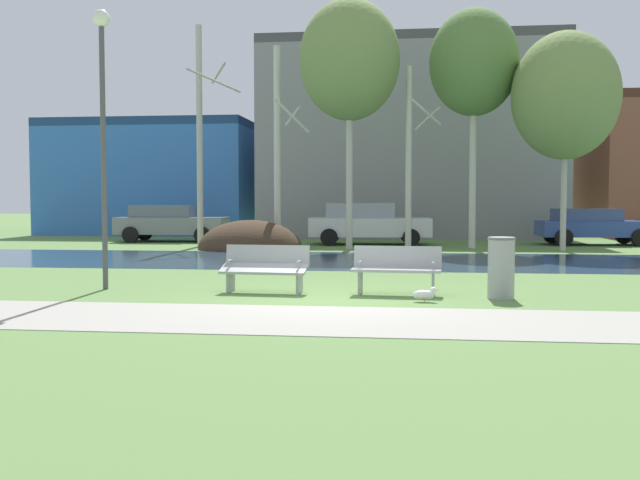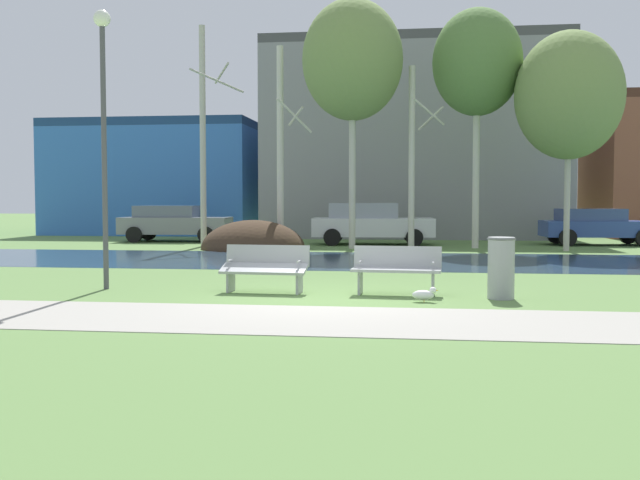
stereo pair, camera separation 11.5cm
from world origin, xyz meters
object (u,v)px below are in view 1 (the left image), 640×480
(streetlamp, at_px, (103,103))
(parked_hatch_third_blue, at_px, (592,225))
(bench_right, at_px, (397,269))
(seagull, at_px, (425,294))
(trash_bin, at_px, (501,267))
(bench_left, at_px, (265,267))
(parked_van_nearest_grey, at_px, (170,222))
(parked_sedan_second_white, at_px, (367,223))

(streetlamp, bearing_deg, parked_hatch_third_blue, 50.39)
(bench_right, height_order, parked_hatch_third_blue, parked_hatch_third_blue)
(seagull, bearing_deg, bench_right, 117.87)
(bench_right, distance_m, trash_bin, 1.84)
(trash_bin, relative_size, seagull, 2.43)
(bench_left, height_order, streetlamp, streetlamp)
(streetlamp, bearing_deg, bench_left, -1.80)
(parked_van_nearest_grey, bearing_deg, streetlamp, -75.95)
(parked_sedan_second_white, bearing_deg, bench_left, -94.17)
(bench_right, bearing_deg, bench_left, 180.00)
(trash_bin, height_order, parked_hatch_third_blue, parked_hatch_third_blue)
(parked_sedan_second_white, bearing_deg, bench_right, -84.68)
(streetlamp, distance_m, parked_sedan_second_white, 15.33)
(bench_left, distance_m, seagull, 3.08)
(trash_bin, distance_m, streetlamp, 7.96)
(bench_left, relative_size, bench_right, 1.00)
(trash_bin, relative_size, parked_sedan_second_white, 0.23)
(trash_bin, relative_size, parked_hatch_third_blue, 0.25)
(bench_left, height_order, parked_hatch_third_blue, parked_hatch_third_blue)
(seagull, bearing_deg, trash_bin, 24.26)
(bench_left, xyz_separation_m, parked_sedan_second_white, (1.06, 14.59, 0.35))
(seagull, height_order, parked_hatch_third_blue, parked_hatch_third_blue)
(bench_right, bearing_deg, parked_hatch_third_blue, 65.25)
(seagull, bearing_deg, streetlamp, 170.35)
(parked_sedan_second_white, distance_m, parked_hatch_third_blue, 8.49)
(trash_bin, bearing_deg, parked_hatch_third_blue, 71.42)
(parked_sedan_second_white, bearing_deg, parked_van_nearest_grey, 173.08)
(seagull, relative_size, parked_sedan_second_white, 0.09)
(trash_bin, bearing_deg, parked_van_nearest_grey, 125.24)
(parked_hatch_third_blue, bearing_deg, parked_sedan_second_white, -174.68)
(bench_left, height_order, parked_van_nearest_grey, parked_van_nearest_grey)
(bench_left, relative_size, parked_van_nearest_grey, 0.37)
(bench_left, xyz_separation_m, streetlamp, (-3.13, 0.10, 3.07))
(seagull, height_order, parked_sedan_second_white, parked_sedan_second_white)
(trash_bin, bearing_deg, seagull, -155.74)
(bench_right, height_order, parked_sedan_second_white, parked_sedan_second_white)
(bench_left, distance_m, bench_right, 2.42)
(bench_right, relative_size, seagull, 3.70)
(parked_van_nearest_grey, relative_size, parked_hatch_third_blue, 1.06)
(streetlamp, relative_size, parked_van_nearest_grey, 1.18)
(parked_van_nearest_grey, xyz_separation_m, parked_hatch_third_blue, (16.52, -0.19, -0.05))
(trash_bin, distance_m, parked_sedan_second_white, 15.26)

